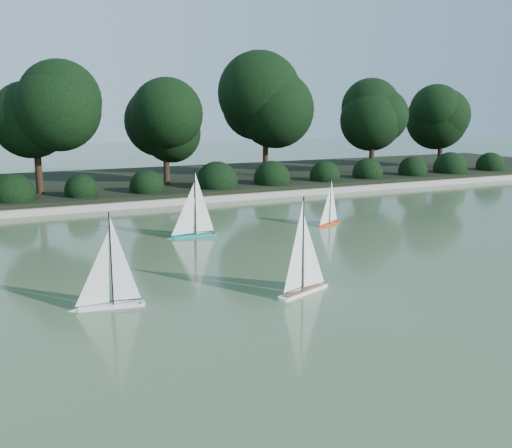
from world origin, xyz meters
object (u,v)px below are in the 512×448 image
object	(u,v)px
sailboat_orange	(327,218)
sailboat_teal	(190,226)
sailboat_white_a	(104,293)
sailboat_white_b	(307,276)

from	to	relation	value
sailboat_orange	sailboat_teal	world-z (taller)	sailboat_teal
sailboat_white_a	sailboat_white_b	size ratio (longest dim) A/B	0.92
sailboat_orange	sailboat_teal	size ratio (longest dim) A/B	0.77
sailboat_white_b	sailboat_teal	distance (m)	4.37
sailboat_white_a	sailboat_white_b	distance (m)	3.00
sailboat_white_b	sailboat_white_a	bearing A→B (deg)	168.30
sailboat_white_a	sailboat_orange	xyz separation A→B (m)	(5.96, 3.52, -0.04)
sailboat_white_a	sailboat_teal	bearing A→B (deg)	55.43
sailboat_orange	sailboat_teal	bearing A→B (deg)	176.18
sailboat_orange	sailboat_teal	xyz separation A→B (m)	(-3.38, 0.23, 0.06)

